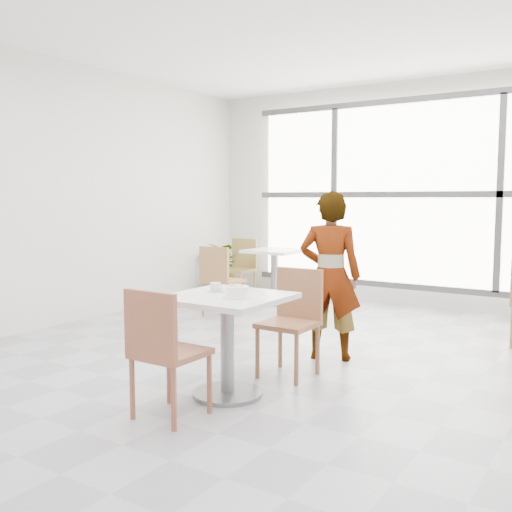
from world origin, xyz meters
The scene contains 15 objects.
floor centered at (0.00, 0.00, 0.00)m, with size 7.00×7.00×0.00m, color #9E9EA5.
ceiling centered at (0.00, 0.00, 3.00)m, with size 7.00×7.00×0.00m, color white.
wall_back centered at (0.00, 3.50, 1.50)m, with size 6.00×6.00×0.00m, color silver.
wall_left centered at (-3.00, 0.00, 1.50)m, with size 7.00×7.00×0.00m, color silver.
window centered at (0.00, 3.44, 1.50)m, with size 4.60×0.07×2.52m.
main_table centered at (0.02, -0.71, 0.52)m, with size 0.80×0.80×0.75m.
chair_near centered at (-0.06, -1.33, 0.50)m, with size 0.42×0.42×0.87m.
chair_far centered at (0.16, 0.02, 0.50)m, with size 0.42×0.42×0.87m.
oatmeal_bowl centered at (0.14, -0.76, 0.79)m, with size 0.21×0.21×0.10m.
coffee_cup centered at (-0.14, -0.63, 0.78)m, with size 0.16×0.13×0.07m.
person centered at (0.21, 0.59, 0.76)m, with size 0.55×0.36×1.51m, color black.
bg_table_left centered at (-1.63, 2.67, 0.49)m, with size 0.70×0.70×0.75m.
bg_chair_left_near centered at (-1.73, 1.54, 0.50)m, with size 0.42×0.42×0.87m.
bg_chair_left_far centered at (-2.24, 2.72, 0.50)m, with size 0.42×0.42×0.87m.
plant_left centered at (-2.70, 2.90, 0.39)m, with size 0.71×0.61×0.79m, color #4C7733.
Camera 1 is at (2.45, -4.06, 1.45)m, focal length 40.44 mm.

